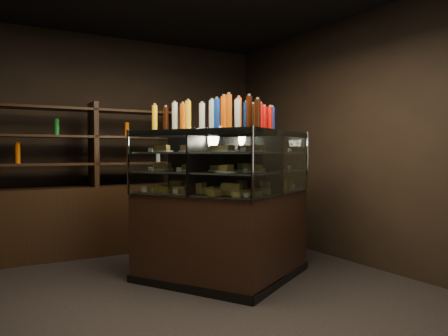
{
  "coord_description": "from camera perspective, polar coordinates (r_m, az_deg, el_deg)",
  "views": [
    {
      "loc": [
        -1.53,
        -3.77,
        1.35
      ],
      "look_at": [
        0.58,
        -0.11,
        1.2
      ],
      "focal_mm": 35.0,
      "sensor_mm": 36.0,
      "label": 1
    }
  ],
  "objects": [
    {
      "name": "ground",
      "position": [
        4.28,
        -7.74,
        -16.33
      ],
      "size": [
        5.0,
        5.0,
        0.0
      ],
      "primitive_type": "plane",
      "color": "black",
      "rests_on": "ground"
    },
    {
      "name": "room_shell",
      "position": [
        4.11,
        -7.88,
        10.31
      ],
      "size": [
        5.02,
        5.02,
        3.01
      ],
      "color": "black",
      "rests_on": "ground"
    },
    {
      "name": "display_case",
      "position": [
        4.58,
        0.65,
        -8.31
      ],
      "size": [
        1.99,
        1.62,
        1.58
      ],
      "rotation": [
        0.0,
        0.0,
        -0.25
      ],
      "color": "black",
      "rests_on": "ground"
    },
    {
      "name": "food_display",
      "position": [
        4.5,
        0.68,
        -0.11
      ],
      "size": [
        1.55,
        1.22,
        0.48
      ],
      "color": "gold",
      "rests_on": "display_case"
    },
    {
      "name": "bottles_top",
      "position": [
        4.52,
        0.65,
        6.71
      ],
      "size": [
        1.37,
        1.08,
        0.3
      ],
      "color": "black",
      "rests_on": "display_case"
    },
    {
      "name": "potted_conifer",
      "position": [
        5.94,
        -0.07,
        -6.61
      ],
      "size": [
        0.37,
        0.37,
        0.79
      ],
      "rotation": [
        0.0,
        0.0,
        0.15
      ],
      "color": "black",
      "rests_on": "ground"
    },
    {
      "name": "back_shelving",
      "position": [
        6.02,
        -16.62,
        -5.1
      ],
      "size": [
        2.37,
        0.43,
        2.0
      ],
      "rotation": [
        0.0,
        0.0,
        -0.0
      ],
      "color": "black",
      "rests_on": "ground"
    }
  ]
}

